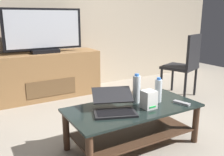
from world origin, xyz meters
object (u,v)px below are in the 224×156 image
dining_chair (185,63)px  laptop (114,105)px  cell_phone (155,94)px  tv_remote (182,103)px  coffee_table (133,119)px  media_cabinet (46,75)px  router_box (149,99)px  water_bottle_far (158,90)px  television (44,32)px  water_bottle_near (137,89)px

dining_chair → laptop: size_ratio=2.00×
cell_phone → tv_remote: (0.02, -0.35, 0.01)m
coffee_table → media_cabinet: 1.86m
dining_chair → router_box: bearing=-147.4°
laptop → water_bottle_far: 0.49m
media_cabinet → water_bottle_far: media_cabinet is taller
router_box → coffee_table: bearing=135.5°
dining_chair → tv_remote: (-1.06, -0.97, -0.12)m
dining_chair → router_box: 1.66m
television → coffee_table: bearing=-81.1°
dining_chair → water_bottle_far: 1.46m
television → router_box: (0.38, -1.91, -0.50)m
dining_chair → water_bottle_near: bearing=-152.9°
coffee_table → router_box: bearing=-44.5°
laptop → dining_chair: bearing=25.2°
router_box → cell_phone: router_box is taller
media_cabinet → tv_remote: bearing=-70.4°
tv_remote → television: bearing=94.1°
coffee_table → dining_chair: 1.71m
television → router_box: bearing=-78.7°
water_bottle_far → cell_phone: size_ratio=1.71×
television → tv_remote: size_ratio=6.97×
media_cabinet → laptop: media_cabinet is taller
router_box → water_bottle_far: bearing=25.4°
router_box → water_bottle_near: bearing=92.8°
media_cabinet → tv_remote: media_cabinet is taller
coffee_table → water_bottle_near: (0.09, 0.08, 0.26)m
media_cabinet → router_box: 1.98m
media_cabinet → tv_remote: 2.14m
water_bottle_near → tv_remote: size_ratio=1.75×
water_bottle_near → cell_phone: bearing=16.8°
laptop → tv_remote: 0.66m
television → water_bottle_near: size_ratio=3.99×
dining_chair → water_bottle_far: size_ratio=3.94×
laptop → water_bottle_near: water_bottle_near is taller
media_cabinet → router_box: media_cabinet is taller
router_box → cell_phone: 0.42m
television → cell_phone: (0.69, -1.64, -0.58)m
water_bottle_near → water_bottle_far: size_ratio=1.17×
router_box → water_bottle_near: (-0.01, 0.17, 0.05)m
television → dining_chair: television is taller
dining_chair → cell_phone: (-1.09, -0.62, -0.12)m
media_cabinet → dining_chair: bearing=-30.4°
dining_chair → water_bottle_far: bearing=-146.4°
coffee_table → router_box: 0.25m
coffee_table → laptop: bearing=-178.6°
dining_chair → laptop: dining_chair is taller
water_bottle_far → tv_remote: bearing=-47.8°
router_box → cell_phone: (0.31, 0.27, -0.08)m
coffee_table → laptop: size_ratio=2.60×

